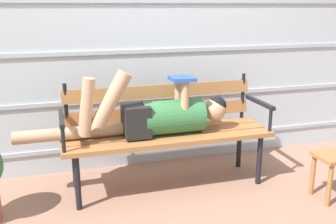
{
  "coord_description": "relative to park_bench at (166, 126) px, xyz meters",
  "views": [
    {
      "loc": [
        -0.83,
        -2.63,
        1.47
      ],
      "look_at": [
        0.0,
        0.16,
        0.65
      ],
      "focal_mm": 40.38,
      "sensor_mm": 36.0,
      "label": 1
    }
  ],
  "objects": [
    {
      "name": "reclining_person",
      "position": [
        -0.1,
        -0.07,
        0.12
      ],
      "size": [
        1.69,
        0.27,
        0.55
      ],
      "color": "#33703D"
    },
    {
      "name": "house_siding",
      "position": [
        0.0,
        0.48,
        0.79
      ],
      "size": [
        5.12,
        0.08,
        2.58
      ],
      "color": "#B2BCC6",
      "rests_on": "ground"
    },
    {
      "name": "park_bench",
      "position": [
        0.0,
        0.0,
        0.0
      ],
      "size": [
        1.7,
        0.49,
        0.88
      ],
      "color": "#9E6638",
      "rests_on": "ground"
    },
    {
      "name": "ground_plane",
      "position": [
        0.0,
        -0.23,
        -0.5
      ],
      "size": [
        12.0,
        12.0,
        0.0
      ],
      "primitive_type": "plane",
      "color": "#936B56"
    }
  ]
}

